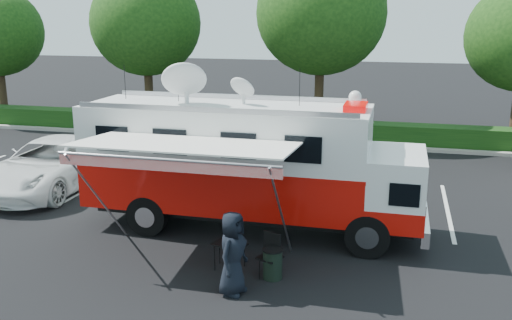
% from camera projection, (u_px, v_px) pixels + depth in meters
% --- Properties ---
extents(ground_plane, '(120.00, 120.00, 0.00)m').
position_uv_depth(ground_plane, '(252.00, 229.00, 16.16)').
color(ground_plane, black).
rests_on(ground_plane, ground).
extents(back_border, '(60.00, 6.14, 8.87)m').
position_uv_depth(back_border, '(345.00, 34.00, 26.75)').
color(back_border, '#9E998E').
rests_on(back_border, ground_plane).
extents(stall_lines, '(24.12, 5.50, 0.01)m').
position_uv_depth(stall_lines, '(260.00, 196.00, 19.10)').
color(stall_lines, silver).
rests_on(stall_lines, ground_plane).
extents(command_truck, '(9.38, 2.58, 4.51)m').
position_uv_depth(command_truck, '(249.00, 163.00, 15.70)').
color(command_truck, black).
rests_on(command_truck, ground_plane).
extents(awning, '(5.12, 2.65, 3.09)m').
position_uv_depth(awning, '(183.00, 149.00, 13.14)').
color(awning, white).
rests_on(awning, ground_plane).
extents(white_suv, '(2.94, 6.23, 1.72)m').
position_uv_depth(white_suv, '(54.00, 188.00, 19.94)').
color(white_suv, white).
rests_on(white_suv, ground_plane).
extents(person, '(0.74, 1.00, 1.87)m').
position_uv_depth(person, '(233.00, 293.00, 12.47)').
color(person, black).
rests_on(person, ground_plane).
extents(folding_table, '(0.90, 0.77, 0.65)m').
position_uv_depth(folding_table, '(229.00, 245.00, 13.52)').
color(folding_table, black).
rests_on(folding_table, ground_plane).
extents(folding_chair, '(0.63, 0.67, 1.01)m').
position_uv_depth(folding_chair, '(271.00, 251.00, 13.20)').
color(folding_chair, black).
rests_on(folding_chair, ground_plane).
extents(trash_bin, '(0.48, 0.48, 0.73)m').
position_uv_depth(trash_bin, '(273.00, 263.00, 13.08)').
color(trash_bin, black).
rests_on(trash_bin, ground_plane).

